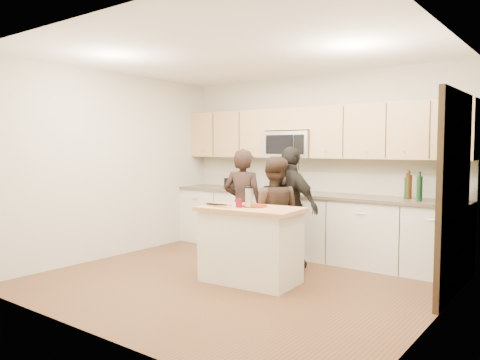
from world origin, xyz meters
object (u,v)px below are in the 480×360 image
Objects in this scene: toaster at (236,183)px; woman_right at (290,207)px; island at (251,244)px; woman_left at (243,205)px; woman_center at (273,214)px.

woman_right reaches higher than toaster.
woman_left is at bearing 127.16° from island.
woman_center reaches higher than toaster.
woman_right is at bearing 83.43° from island.
woman_left is (0.74, -0.82, -0.23)m from toaster.
woman_right is at bearing 174.98° from woman_left.
woman_center is at bearing 84.76° from woman_right.
island is 0.79× the size of woman_left.
woman_right reaches higher than woman_left.
woman_right reaches higher than woman_center.
island is at bearing -48.03° from toaster.
toaster is 0.20× the size of woman_left.
island is 1.06m from woman_left.
woman_left is at bearing 24.28° from woman_right.
woman_right is at bearing -25.97° from toaster.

